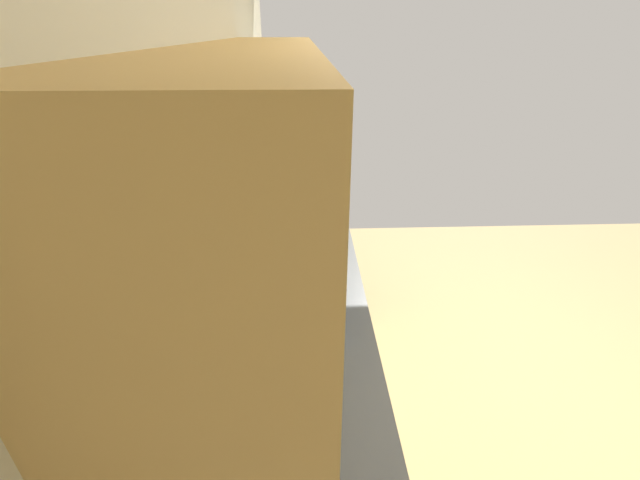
{
  "coord_description": "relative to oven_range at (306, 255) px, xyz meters",
  "views": [
    {
      "loc": [
        -1.55,
        1.31,
        2.16
      ],
      "look_at": [
        -0.02,
        1.25,
        1.36
      ],
      "focal_mm": 22.84,
      "sensor_mm": 36.0,
      "label": 1
    }
  ],
  "objects": [
    {
      "name": "ground_plane",
      "position": [
        -1.41,
        -1.3,
        -0.48
      ],
      "size": [
        5.76,
        5.76,
        0.0
      ],
      "primitive_type": "plane",
      "color": "tan"
    },
    {
      "name": "wall_back",
      "position": [
        -1.41,
        0.36,
        0.88
      ],
      "size": [
        3.72,
        0.12,
        2.71
      ],
      "primitive_type": "cube",
      "color": "beige",
      "rests_on": "ground_plane"
    },
    {
      "name": "counter_run",
      "position": [
        -1.75,
        0.01,
        -0.02
      ],
      "size": [
        2.91,
        0.62,
        0.93
      ],
      "color": "tan",
      "rests_on": "ground_plane"
    },
    {
      "name": "upper_cabinets",
      "position": [
        -1.75,
        0.14,
        1.36
      ],
      "size": [
        1.87,
        0.33,
        0.56
      ],
      "color": "tan"
    },
    {
      "name": "oven_range",
      "position": [
        0.0,
        0.0,
        0.0
      ],
      "size": [
        0.61,
        0.62,
        1.11
      ],
      "color": "black",
      "rests_on": "ground_plane"
    },
    {
      "name": "microwave",
      "position": [
        -1.41,
        0.03,
        0.6
      ],
      "size": [
        0.45,
        0.36,
        0.31
      ],
      "color": "white",
      "rests_on": "counter_run"
    },
    {
      "name": "bowl",
      "position": [
        -0.94,
        -0.07,
        0.47
      ],
      "size": [
        0.13,
        0.13,
        0.05
      ],
      "color": "#D84C47",
      "rests_on": "counter_run"
    },
    {
      "name": "kettle",
      "position": [
        -0.62,
        -0.07,
        0.52
      ],
      "size": [
        0.21,
        0.16,
        0.16
      ],
      "color": "#B7BABF",
      "rests_on": "counter_run"
    }
  ]
}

